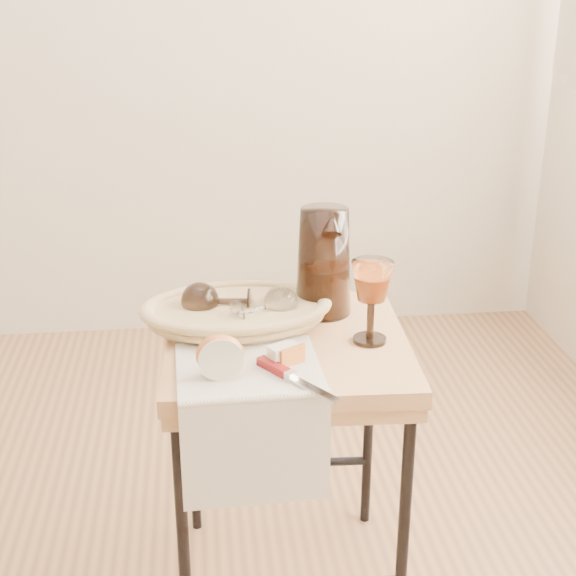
{
  "coord_description": "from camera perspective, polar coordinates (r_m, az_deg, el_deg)",
  "views": [
    {
      "loc": [
        0.46,
        -1.22,
        1.35
      ],
      "look_at": [
        0.63,
        0.29,
        0.75
      ],
      "focal_mm": 51.24,
      "sensor_mm": 36.0,
      "label": 1
    }
  ],
  "objects": [
    {
      "name": "goblet_lying_a",
      "position": [
        1.75,
        -4.67,
        -0.91
      ],
      "size": [
        0.14,
        0.1,
        0.08
      ],
      "primitive_type": null,
      "rotation": [
        0.0,
        0.0,
        3.0
      ],
      "color": "#35261E",
      "rests_on": "bread_basket"
    },
    {
      "name": "apple_half",
      "position": [
        1.53,
        -4.74,
        -4.67
      ],
      "size": [
        0.09,
        0.05,
        0.08
      ],
      "primitive_type": "ellipsoid",
      "rotation": [
        0.0,
        0.0,
        0.04
      ],
      "color": "red",
      "rests_on": "tea_towel"
    },
    {
      "name": "goblet_lying_b",
      "position": [
        1.72,
        -1.77,
        -1.36
      ],
      "size": [
        0.14,
        0.12,
        0.07
      ],
      "primitive_type": null,
      "rotation": [
        0.0,
        0.0,
        0.45
      ],
      "color": "white",
      "rests_on": "bread_basket"
    },
    {
      "name": "table_knife",
      "position": [
        1.52,
        0.4,
        -6.22
      ],
      "size": [
        0.14,
        0.18,
        0.02
      ],
      "primitive_type": null,
      "rotation": [
        0.0,
        0.0,
        -0.96
      ],
      "color": "silver",
      "rests_on": "tea_towel"
    },
    {
      "name": "pitcher",
      "position": [
        1.78,
        2.49,
        1.86
      ],
      "size": [
        0.2,
        0.27,
        0.28
      ],
      "primitive_type": null,
      "rotation": [
        0.0,
        0.0,
        -0.15
      ],
      "color": "black",
      "rests_on": "side_table"
    },
    {
      "name": "side_table",
      "position": [
        1.86,
        -0.07,
        -12.36
      ],
      "size": [
        0.52,
        0.52,
        0.63
      ],
      "primitive_type": null,
      "rotation": [
        0.0,
        0.0,
        -0.05
      ],
      "color": "#906039",
      "rests_on": "floor"
    },
    {
      "name": "wine_goblet",
      "position": [
        1.66,
        5.79,
        -0.96
      ],
      "size": [
        0.11,
        0.11,
        0.18
      ],
      "primitive_type": null,
      "rotation": [
        0.0,
        0.0,
        0.39
      ],
      "color": "white",
      "rests_on": "side_table"
    },
    {
      "name": "tea_towel",
      "position": [
        1.58,
        -2.77,
        -5.54
      ],
      "size": [
        0.28,
        0.25,
        0.01
      ],
      "primitive_type": "cube",
      "rotation": [
        0.0,
        0.0,
        0.03
      ],
      "color": "white",
      "rests_on": "side_table"
    },
    {
      "name": "apple_wedge",
      "position": [
        1.58,
        -0.35,
        -4.61
      ],
      "size": [
        0.06,
        0.05,
        0.04
      ],
      "primitive_type": "cube",
      "rotation": [
        0.0,
        0.0,
        0.53
      ],
      "color": "beige",
      "rests_on": "tea_towel"
    },
    {
      "name": "bread_basket",
      "position": [
        1.75,
        -3.57,
        -1.85
      ],
      "size": [
        0.38,
        0.27,
        0.05
      ],
      "primitive_type": null,
      "rotation": [
        0.0,
        0.0,
        0.07
      ],
      "color": "#A1815C",
      "rests_on": "side_table"
    }
  ]
}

